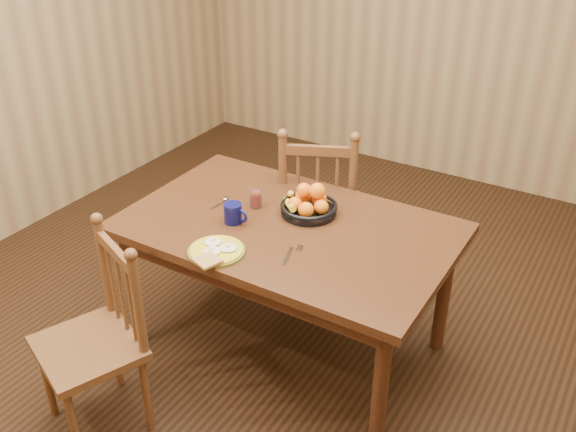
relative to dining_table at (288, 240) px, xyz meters
The scene contains 10 objects.
room 0.68m from the dining_table, ahead, with size 4.52×5.02×2.72m.
dining_table is the anchor object (origin of this frame).
chair_far 0.65m from the dining_table, 104.54° to the left, with size 0.61×0.60×1.03m.
chair_near 1.01m from the dining_table, 117.17° to the right, with size 0.56×0.55×0.95m.
breakfast_plate 0.42m from the dining_table, 111.15° to the right, with size 0.26×0.30×0.04m.
fork 0.27m from the dining_table, 55.15° to the right, with size 0.06×0.18×0.00m.
spoon 0.43m from the dining_table, behind, with size 0.04×0.16×0.01m.
coffee_mug 0.30m from the dining_table, 154.35° to the right, with size 0.13×0.09×0.10m.
juice_glass 0.28m from the dining_table, 162.60° to the left, with size 0.06×0.06×0.09m.
fruit_bowl 0.21m from the dining_table, 80.09° to the left, with size 0.29×0.29×0.17m.
Camera 1 is at (1.40, -2.31, 2.34)m, focal length 40.00 mm.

